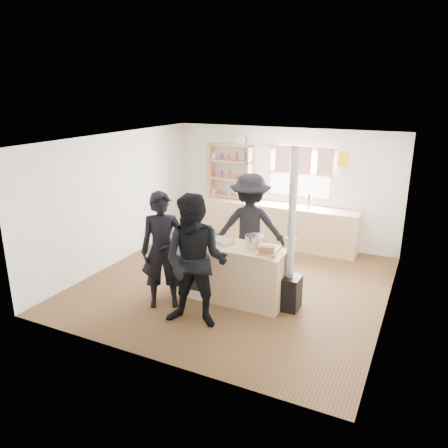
{
  "coord_description": "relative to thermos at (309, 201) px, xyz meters",
  "views": [
    {
      "loc": [
        2.9,
        -6.38,
        3.29
      ],
      "look_at": [
        -0.16,
        -0.1,
        1.1
      ],
      "focal_mm": 35.0,
      "sensor_mm": 36.0,
      "label": 1
    }
  ],
  "objects": [
    {
      "name": "cooking_island",
      "position": [
        -0.51,
        -2.77,
        -0.58
      ],
      "size": [
        1.97,
        0.64,
        0.93
      ],
      "color": "white",
      "rests_on": "ground"
    },
    {
      "name": "person_far",
      "position": [
        -0.54,
        -1.84,
        -0.1
      ],
      "size": [
        1.39,
        1.07,
        1.9
      ],
      "primitive_type": "imported",
      "rotation": [
        0.0,
        0.0,
        3.47
      ],
      "color": "black",
      "rests_on": "ground"
    },
    {
      "name": "shelving_unit",
      "position": [
        -1.86,
        0.12,
        0.46
      ],
      "size": [
        1.0,
        0.28,
        1.2
      ],
      "color": "tan",
      "rests_on": "back_counter"
    },
    {
      "name": "skillet_greens",
      "position": [
        -1.27,
        -2.99,
        -0.09
      ],
      "size": [
        0.38,
        0.38,
        0.05
      ],
      "color": "black",
      "rests_on": "cooking_island"
    },
    {
      "name": "flue_heater",
      "position": [
        0.46,
        -2.67,
        -0.4
      ],
      "size": [
        0.35,
        0.35,
        2.5
      ],
      "color": "black",
      "rests_on": "ground"
    },
    {
      "name": "person_near_left",
      "position": [
        -1.32,
        -3.42,
        -0.13
      ],
      "size": [
        0.8,
        0.72,
        1.84
      ],
      "primitive_type": "imported",
      "rotation": [
        0.0,
        0.0,
        0.55
      ],
      "color": "black",
      "rests_on": "ground"
    },
    {
      "name": "roast_tray",
      "position": [
        -0.62,
        -2.76,
        -0.08
      ],
      "size": [
        0.38,
        0.33,
        0.06
      ],
      "color": "silver",
      "rests_on": "cooking_island"
    },
    {
      "name": "thermos",
      "position": [
        0.0,
        0.0,
        0.0
      ],
      "size": [
        0.1,
        0.1,
        0.3
      ],
      "primitive_type": "cylinder",
      "color": "silver",
      "rests_on": "back_counter"
    },
    {
      "name": "back_counter",
      "position": [
        -0.66,
        0.0,
        -0.6
      ],
      "size": [
        3.4,
        0.55,
        0.9
      ],
      "primitive_type": "cube",
      "color": "#DAB883",
      "rests_on": "ground"
    },
    {
      "name": "ground",
      "position": [
        -0.66,
        -2.22,
        -1.05
      ],
      "size": [
        5.0,
        5.0,
        0.01
      ],
      "primitive_type": "cube",
      "color": "brown",
      "rests_on": "ground"
    },
    {
      "name": "person_near_right",
      "position": [
        -0.58,
        -3.71,
        -0.08
      ],
      "size": [
        1.06,
        0.89,
        1.94
      ],
      "primitive_type": "imported",
      "rotation": [
        0.0,
        0.0,
        0.18
      ],
      "color": "black",
      "rests_on": "ground"
    },
    {
      "name": "stockpot_stove",
      "position": [
        -0.88,
        -2.69,
        -0.04
      ],
      "size": [
        0.21,
        0.21,
        0.18
      ],
      "color": "#B7B7B9",
      "rests_on": "cooking_island"
    },
    {
      "name": "bread_board",
      "position": [
        0.16,
        -2.89,
        -0.07
      ],
      "size": [
        0.31,
        0.25,
        0.12
      ],
      "color": "tan",
      "rests_on": "cooking_island"
    },
    {
      "name": "stockpot_counter",
      "position": [
        -0.11,
        -2.7,
        -0.02
      ],
      "size": [
        0.29,
        0.29,
        0.22
      ],
      "color": "silver",
      "rests_on": "cooking_island"
    }
  ]
}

